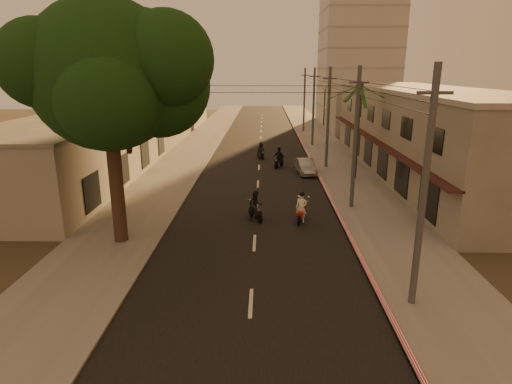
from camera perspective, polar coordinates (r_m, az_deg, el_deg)
ground at (r=20.71m, az=-0.34°, el=-8.97°), size 160.00×160.00×0.00m
road at (r=39.75m, az=0.39°, el=3.30°), size 10.00×140.00×0.02m
sidewalk_right at (r=40.35m, az=11.12°, el=3.26°), size 5.00×140.00×0.12m
sidewalk_left at (r=40.53m, az=-10.29°, el=3.36°), size 5.00×140.00×0.12m
curb_stripe at (r=35.16m, az=8.63°, el=1.58°), size 0.20×60.00×0.20m
shophouse_row at (r=39.49m, az=21.24°, el=7.51°), size 8.80×34.20×7.30m
left_building at (r=36.35m, az=-22.44°, el=5.05°), size 8.20×24.20×5.20m
distant_tower at (r=76.55m, az=13.61°, el=19.51°), size 12.10×12.10×28.00m
broadleaf_tree at (r=22.09m, az=-18.23°, el=14.53°), size 9.60×8.70×12.10m
palm_tree at (r=35.61m, az=13.66°, el=12.99°), size 5.00×5.00×8.20m
utility_poles at (r=39.25m, az=9.73°, el=12.55°), size 1.20×48.26×9.00m
filler_right at (r=65.44m, az=13.27°, el=10.54°), size 8.00×14.00×6.00m
filler_left_near at (r=55.12m, az=-14.29°, el=8.69°), size 8.00×14.00×4.40m
filler_left_far at (r=72.43m, az=-10.63°, el=11.57°), size 8.00×14.00×7.00m
scooter_red at (r=25.41m, az=6.07°, el=-2.20°), size 0.97×1.90×1.91m
scooter_mid_a at (r=25.61m, az=-0.02°, el=-1.91°), size 1.38×1.80×1.90m
scooter_mid_b at (r=39.56m, az=3.06°, el=4.54°), size 1.44×1.89×1.99m
scooter_far_a at (r=43.57m, az=0.64°, el=5.48°), size 1.14×1.70×1.74m
parked_car at (r=37.51m, az=6.62°, el=3.41°), size 2.20×4.18×1.28m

